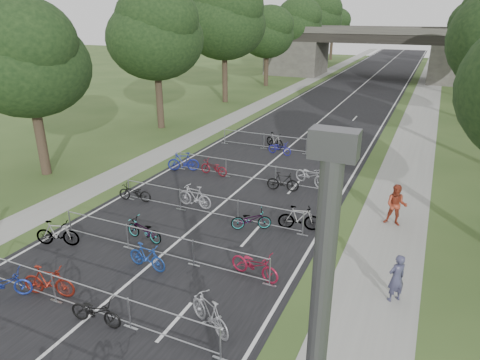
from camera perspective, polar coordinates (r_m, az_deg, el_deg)
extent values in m
cube|color=black|center=(52.49, 14.64, 10.97)|extent=(11.00, 140.00, 0.01)
cube|color=gray|center=(51.74, 23.46, 9.76)|extent=(3.00, 140.00, 0.01)
cube|color=gray|center=(54.27, 6.70, 11.83)|extent=(2.00, 140.00, 0.01)
cube|color=silver|center=(52.49, 14.64, 10.96)|extent=(0.12, 140.00, 0.00)
cube|color=#413F3A|center=(69.33, 7.56, 15.95)|extent=(8.00, 8.00, 5.00)
cube|color=#413F3A|center=(66.32, 27.44, 13.57)|extent=(8.00, 8.00, 5.00)
cube|color=black|center=(66.63, 17.64, 17.64)|extent=(30.00, 8.00, 1.20)
cube|color=#413F3A|center=(62.83, 17.24, 18.43)|extent=(30.00, 0.40, 0.90)
cube|color=#413F3A|center=(70.35, 18.19, 18.56)|extent=(30.00, 0.40, 0.90)
cube|color=#4C4C51|center=(3.13, 12.45, 4.71)|extent=(0.35, 0.18, 0.22)
cylinder|color=#33261C|center=(27.40, -25.01, 4.92)|extent=(0.56, 0.56, 4.20)
ellipsoid|color=black|center=(26.67, -26.42, 13.40)|extent=(6.72, 6.72, 5.51)
sphere|color=black|center=(25.78, -26.89, 16.15)|extent=(5.38, 5.38, 5.38)
sphere|color=black|center=(27.46, -26.01, 11.85)|extent=(4.37, 4.37, 4.37)
cylinder|color=#33261C|center=(36.03, -10.68, 10.54)|extent=(0.56, 0.56, 4.72)
ellipsoid|color=black|center=(35.47, -11.22, 17.90)|extent=(7.56, 7.56, 6.20)
sphere|color=black|center=(34.66, -11.04, 20.34)|extent=(6.05, 6.05, 6.05)
sphere|color=black|center=(36.23, -11.31, 16.46)|extent=(4.91, 4.91, 4.91)
cylinder|color=#33261C|center=(46.19, -2.03, 13.57)|extent=(0.56, 0.56, 5.25)
ellipsoid|color=black|center=(45.76, -2.12, 19.96)|extent=(8.40, 8.40, 6.89)
sphere|color=black|center=(45.04, -1.72, 22.08)|extent=(6.72, 6.72, 6.72)
sphere|color=black|center=(46.47, -2.39, 18.69)|extent=(5.46, 5.46, 5.46)
cylinder|color=#33261C|center=(57.16, 3.51, 14.54)|extent=(0.56, 0.56, 4.20)
ellipsoid|color=black|center=(56.81, 3.61, 18.66)|extent=(6.72, 6.72, 5.51)
sphere|color=black|center=(56.08, 4.05, 19.99)|extent=(5.38, 5.38, 5.38)
sphere|color=black|center=(57.50, 3.29, 17.87)|extent=(4.37, 4.37, 4.37)
cylinder|color=#33261C|center=(53.53, 29.32, 11.59)|extent=(0.56, 0.56, 4.48)
cylinder|color=#33261C|center=(68.40, 7.30, 15.78)|extent=(0.56, 0.56, 4.72)
ellipsoid|color=black|center=(68.11, 7.49, 19.65)|extent=(7.56, 7.56, 6.20)
sphere|color=black|center=(67.42, 7.94, 20.90)|extent=(6.05, 6.05, 6.05)
sphere|color=black|center=(68.77, 7.16, 18.89)|extent=(4.91, 4.91, 4.91)
cylinder|color=#33261C|center=(65.39, 28.80, 13.31)|extent=(0.56, 0.56, 5.11)
sphere|color=black|center=(65.59, 28.97, 16.84)|extent=(5.31, 5.31, 5.31)
cylinder|color=#33261C|center=(79.86, 10.04, 16.62)|extent=(0.56, 0.56, 5.25)
ellipsoid|color=black|center=(79.62, 10.29, 20.30)|extent=(8.40, 8.40, 6.89)
sphere|color=black|center=(78.97, 10.72, 21.49)|extent=(6.72, 6.72, 6.72)
sphere|color=black|center=(80.25, 9.97, 19.58)|extent=(5.46, 5.46, 5.46)
cylinder|color=#33261C|center=(77.38, 28.31, 13.81)|extent=(0.56, 0.56, 3.85)
ellipsoid|color=black|center=(77.13, 28.81, 16.56)|extent=(6.16, 6.16, 5.05)
sphere|color=black|center=(77.64, 28.31, 16.08)|extent=(4.00, 4.00, 4.00)
cylinder|color=#33261C|center=(91.52, 12.06, 16.73)|extent=(0.56, 0.56, 4.20)
ellipsoid|color=black|center=(91.30, 12.27, 19.30)|extent=(6.72, 6.72, 5.51)
sphere|color=black|center=(90.65, 12.66, 20.11)|extent=(5.38, 5.38, 5.38)
sphere|color=black|center=(91.93, 11.98, 18.81)|extent=(4.37, 4.37, 4.37)
cylinder|color=#33261C|center=(89.30, 28.05, 14.77)|extent=(0.56, 0.56, 4.48)
ellipsoid|color=black|center=(89.07, 28.56, 17.54)|extent=(7.17, 7.17, 5.88)
sphere|color=black|center=(88.58, 29.15, 18.37)|extent=(5.73, 5.73, 5.73)
sphere|color=black|center=(89.58, 28.11, 17.04)|extent=(4.66, 4.66, 4.66)
cylinder|color=#A1A3A9|center=(14.44, -19.64, -13.25)|extent=(9.20, 0.04, 0.04)
cylinder|color=#A1A3A9|center=(14.93, -19.21, -16.01)|extent=(9.20, 0.04, 0.04)
cylinder|color=#A1A3A9|center=(15.69, -23.59, -13.04)|extent=(0.05, 0.05, 1.10)
cube|color=#A1A3A9|center=(15.99, -23.30, -14.63)|extent=(0.50, 0.08, 0.03)
cylinder|color=#A1A3A9|center=(13.85, -14.55, -16.82)|extent=(0.05, 0.05, 1.10)
cube|color=#A1A3A9|center=(14.18, -14.34, -18.53)|extent=(0.50, 0.08, 0.03)
cylinder|color=#A1A3A9|center=(12.49, -2.64, -20.99)|extent=(0.05, 0.05, 1.10)
cube|color=#A1A3A9|center=(12.85, -2.60, -22.75)|extent=(0.50, 0.08, 0.03)
cylinder|color=#A1A3A9|center=(16.88, -10.83, -6.95)|extent=(9.20, 0.04, 0.04)
cylinder|color=#A1A3A9|center=(17.30, -10.63, -9.49)|extent=(9.20, 0.04, 0.04)
cylinder|color=#A1A3A9|center=(19.90, -21.72, -5.21)|extent=(0.05, 0.05, 1.10)
cube|color=#A1A3A9|center=(20.13, -21.51, -6.58)|extent=(0.50, 0.08, 0.03)
cylinder|color=#A1A3A9|center=(17.96, -14.77, -7.27)|extent=(0.05, 0.05, 1.10)
cube|color=#A1A3A9|center=(18.22, -14.61, -8.75)|extent=(0.50, 0.08, 0.03)
cylinder|color=#A1A3A9|center=(16.37, -6.23, -9.63)|extent=(0.05, 0.05, 1.10)
cube|color=#A1A3A9|center=(16.65, -6.16, -11.21)|extent=(0.50, 0.08, 0.03)
cylinder|color=#A1A3A9|center=(15.24, 3.99, -12.14)|extent=(0.05, 0.05, 1.10)
cube|color=#A1A3A9|center=(15.54, 3.94, -13.79)|extent=(0.50, 0.08, 0.03)
cylinder|color=#A1A3A9|center=(19.91, -4.29, -2.04)|extent=(9.20, 0.04, 0.04)
cylinder|color=#A1A3A9|center=(20.27, -4.23, -4.29)|extent=(9.20, 0.04, 0.04)
cylinder|color=#A1A3A9|center=(22.53, -14.59, -1.21)|extent=(0.05, 0.05, 1.10)
cube|color=#A1A3A9|center=(22.74, -14.47, -2.45)|extent=(0.50, 0.08, 0.03)
cylinder|color=#A1A3A9|center=(20.84, -7.97, -2.59)|extent=(0.05, 0.05, 1.10)
cube|color=#A1A3A9|center=(21.06, -7.89, -3.92)|extent=(0.50, 0.08, 0.03)
cylinder|color=#A1A3A9|center=(19.48, -0.28, -4.14)|extent=(0.05, 0.05, 1.10)
cube|color=#A1A3A9|center=(19.72, -0.28, -5.54)|extent=(0.50, 0.08, 0.03)
cylinder|color=#A1A3A9|center=(18.54, 8.40, -5.80)|extent=(0.05, 0.05, 1.10)
cube|color=#A1A3A9|center=(18.79, 8.31, -7.25)|extent=(0.50, 0.08, 0.03)
cylinder|color=#A1A3A9|center=(24.10, 1.39, 2.28)|extent=(9.20, 0.04, 0.04)
cylinder|color=#A1A3A9|center=(24.40, 1.37, 0.35)|extent=(9.20, 0.04, 0.04)
cylinder|color=#A1A3A9|center=(26.31, -7.88, 2.60)|extent=(0.05, 0.05, 1.10)
cube|color=#A1A3A9|center=(26.48, -7.82, 1.50)|extent=(0.50, 0.08, 0.03)
cylinder|color=#A1A3A9|center=(24.87, -1.87, 1.67)|extent=(0.05, 0.05, 1.10)
cube|color=#A1A3A9|center=(25.06, -1.86, 0.52)|extent=(0.50, 0.08, 0.03)
cylinder|color=#A1A3A9|center=(23.75, 4.78, 0.63)|extent=(0.05, 0.05, 1.10)
cube|color=#A1A3A9|center=(23.95, 4.74, -0.57)|extent=(0.50, 0.08, 0.03)
cylinder|color=#A1A3A9|center=(22.99, 11.98, -0.51)|extent=(0.05, 0.05, 1.10)
cube|color=#A1A3A9|center=(23.19, 11.87, -1.74)|extent=(0.50, 0.08, 0.03)
cylinder|color=#A1A3A9|center=(29.47, 6.01, 5.76)|extent=(9.20, 0.04, 0.04)
cylinder|color=#A1A3A9|center=(29.71, 5.95, 4.15)|extent=(9.20, 0.04, 0.04)
cylinder|color=#A1A3A9|center=(31.30, -2.05, 5.85)|extent=(0.05, 0.05, 1.10)
cube|color=#A1A3A9|center=(31.45, -2.04, 4.92)|extent=(0.50, 0.08, 0.03)
cylinder|color=#A1A3A9|center=(30.10, 3.20, 5.20)|extent=(0.05, 0.05, 1.10)
cube|color=#A1A3A9|center=(30.26, 3.18, 4.22)|extent=(0.50, 0.08, 0.03)
cylinder|color=#A1A3A9|center=(29.18, 8.83, 4.44)|extent=(0.05, 0.05, 1.10)
cube|color=#A1A3A9|center=(29.34, 8.77, 3.44)|extent=(0.50, 0.08, 0.03)
cylinder|color=#A1A3A9|center=(28.56, 14.75, 3.60)|extent=(0.05, 0.05, 1.10)
cube|color=#A1A3A9|center=(28.72, 14.65, 2.59)|extent=(0.50, 0.08, 0.03)
imported|color=#1B3199|center=(16.75, -28.96, -12.02)|extent=(1.89, 1.49, 0.96)
imported|color=maroon|center=(16.06, -24.16, -12.24)|extent=(1.96, 0.96, 1.13)
imported|color=black|center=(14.33, -18.69, -16.26)|extent=(1.83, 0.79, 0.94)
imported|color=#9B9CA2|center=(13.43, -4.07, -17.32)|extent=(1.93, 1.35, 1.14)
imported|color=#A1A3A9|center=(19.11, -23.19, -6.56)|extent=(1.91, 1.09, 1.10)
imported|color=#A1A3A9|center=(18.42, -12.70, -6.56)|extent=(1.89, 0.84, 0.96)
imported|color=navy|center=(16.49, -12.31, -9.96)|extent=(1.74, 0.63, 1.02)
imported|color=maroon|center=(15.65, 1.97, -11.25)|extent=(2.07, 1.03, 1.04)
imported|color=black|center=(22.27, -13.88, -1.66)|extent=(1.84, 0.88, 0.93)
imported|color=#A2A2A9|center=(21.03, -6.06, -2.20)|extent=(1.93, 0.67, 1.14)
imported|color=#A1A3A9|center=(18.89, 1.50, -5.29)|extent=(1.87, 1.40, 0.94)
imported|color=#A1A3A9|center=(18.98, 7.90, -5.07)|extent=(1.94, 1.00, 1.12)
imported|color=navy|center=(25.99, -7.55, 2.43)|extent=(1.97, 1.22, 1.15)
imported|color=maroon|center=(25.15, -3.53, 1.67)|extent=(1.82, 0.78, 0.93)
imported|color=black|center=(22.96, 5.75, -0.23)|extent=(1.79, 0.75, 1.05)
imported|color=#ABACB3|center=(23.96, 9.33, 0.58)|extent=(2.18, 1.53, 1.09)
imported|color=#A1A3A9|center=(30.48, 4.65, 5.29)|extent=(1.73, 1.22, 1.02)
imported|color=#1E1B98|center=(28.94, 5.32, 4.26)|extent=(1.78, 0.86, 0.90)
imported|color=maroon|center=(28.69, 13.86, 3.81)|extent=(1.92, 0.63, 1.14)
imported|color=#383854|center=(15.24, 20.13, -12.20)|extent=(0.74, 0.72, 1.72)
imported|color=#983721|center=(20.28, 20.10, -3.21)|extent=(0.95, 0.74, 1.92)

